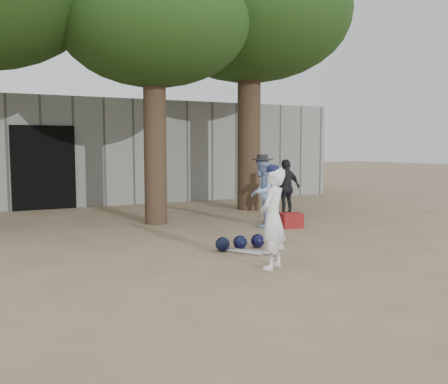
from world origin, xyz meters
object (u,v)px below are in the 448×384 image
boy_player (273,218)px  red_bag (291,220)px  spectator_blue (262,193)px  spectator_dark (286,188)px

boy_player → red_bag: bearing=-165.9°
red_bag → boy_player: bearing=-129.2°
spectator_blue → spectator_dark: (1.34, 1.08, -0.03)m
spectator_dark → red_bag: size_ratio=3.23×
boy_player → spectator_dark: bearing=-163.1°
boy_player → spectator_blue: size_ratio=0.97×
boy_player → red_bag: (2.19, 2.68, -0.54)m
red_bag → spectator_dark: bearing=59.2°
spectator_dark → red_bag: bearing=52.2°
spectator_blue → red_bag: spectator_blue is taller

